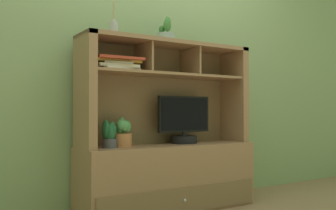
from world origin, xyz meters
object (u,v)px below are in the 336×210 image
(tv_monitor, at_px, (184,123))
(media_console, at_px, (168,158))
(magazine_stack_left, at_px, (117,64))
(diffuser_bottle, at_px, (113,29))
(potted_orchid, at_px, (122,134))
(potted_fern, at_px, (109,135))
(potted_succulent, at_px, (166,34))

(tv_monitor, bearing_deg, media_console, -179.26)
(magazine_stack_left, bearing_deg, diffuser_bottle, 110.72)
(diffuser_bottle, bearing_deg, potted_orchid, -3.63)
(potted_fern, xyz_separation_m, potted_succulent, (0.50, 0.05, 0.77))
(potted_fern, height_order, potted_succulent, potted_succulent)
(potted_fern, bearing_deg, magazine_stack_left, -0.39)
(diffuser_bottle, height_order, potted_succulent, diffuser_bottle)
(magazine_stack_left, height_order, potted_succulent, potted_succulent)
(media_console, bearing_deg, tv_monitor, 0.74)
(diffuser_bottle, distance_m, potted_succulent, 0.45)
(diffuser_bottle, bearing_deg, tv_monitor, -0.22)
(magazine_stack_left, bearing_deg, potted_orchid, 25.94)
(potted_succulent, bearing_deg, media_console, -91.40)
(magazine_stack_left, bearing_deg, potted_fern, 179.61)
(tv_monitor, bearing_deg, magazine_stack_left, -177.06)
(potted_orchid, height_order, potted_succulent, potted_succulent)
(tv_monitor, xyz_separation_m, magazine_stack_left, (-0.59, -0.03, 0.43))
(potted_orchid, relative_size, potted_succulent, 1.02)
(tv_monitor, xyz_separation_m, potted_fern, (-0.65, -0.03, -0.07))
(media_console, relative_size, magazine_stack_left, 3.93)
(potted_orchid, bearing_deg, media_console, 0.03)
(tv_monitor, distance_m, magazine_stack_left, 0.74)
(media_console, bearing_deg, potted_succulent, 88.60)
(potted_orchid, relative_size, potted_fern, 1.08)
(potted_orchid, xyz_separation_m, magazine_stack_left, (-0.06, -0.03, 0.50))
(potted_orchid, relative_size, diffuser_bottle, 0.78)
(diffuser_bottle, relative_size, potted_succulent, 1.31)
(magazine_stack_left, relative_size, diffuser_bottle, 1.31)
(tv_monitor, relative_size, potted_succulent, 2.26)
(tv_monitor, xyz_separation_m, potted_orchid, (-0.54, -0.00, -0.07))
(media_console, xyz_separation_m, potted_orchid, (-0.38, -0.00, 0.19))
(potted_orchid, relative_size, magazine_stack_left, 0.60)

